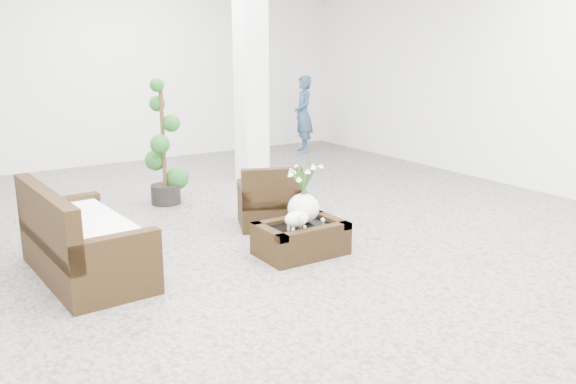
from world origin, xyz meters
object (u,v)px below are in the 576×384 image
coffee_table (301,240)px  armchair (269,195)px  topiary (163,143)px  loveseat (85,231)px

coffee_table → armchair: size_ratio=1.17×
coffee_table → topiary: topiary is taller
topiary → loveseat: bearing=-128.1°
coffee_table → armchair: (0.26, 1.07, 0.23)m
coffee_table → loveseat: bearing=163.2°
coffee_table → topiary: bearing=99.0°
loveseat → topiary: 2.68m
coffee_table → armchair: bearing=76.5°
coffee_table → armchair: armchair is taller
coffee_table → armchair: 1.12m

